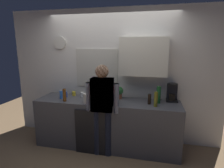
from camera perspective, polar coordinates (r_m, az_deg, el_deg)
name	(u,v)px	position (r m, az deg, el deg)	size (l,w,h in m)	color
ground_plane	(103,154)	(3.50, -2.86, -20.98)	(8.00, 8.00, 0.00)	#8C6D4C
kitchen_counter	(107,124)	(3.54, -1.61, -12.23)	(2.65, 0.64, 0.91)	#4C4C51
dishwasher_panel	(90,133)	(3.33, -6.74, -14.82)	(0.56, 0.02, 0.81)	black
back_wall_assembly	(115,73)	(3.64, 1.09, 3.41)	(4.25, 0.42, 2.60)	white
coffee_maker	(172,93)	(3.50, 18.23, -2.69)	(0.20, 0.20, 0.33)	black
bottle_olive_oil	(156,99)	(3.11, 13.51, -4.65)	(0.06, 0.06, 0.25)	olive
bottle_dark_sauce	(149,99)	(3.22, 11.60, -4.64)	(0.06, 0.06, 0.18)	black
bottle_green_wine	(159,95)	(3.30, 14.34, -3.27)	(0.07, 0.07, 0.30)	#195923
bottle_amber_beer	(64,95)	(3.42, -14.62, -3.37)	(0.06, 0.06, 0.23)	brown
cup_blue_mug	(65,94)	(3.72, -14.36, -3.18)	(0.08, 0.08, 0.10)	#3351B2
cup_white_mug	(82,95)	(3.65, -9.27, -3.26)	(0.08, 0.08, 0.10)	white
cup_yellow_cup	(74,94)	(3.77, -11.81, -2.94)	(0.07, 0.07, 0.09)	yellow
potted_plant	(119,92)	(3.47, 2.32, -2.48)	(0.15, 0.15, 0.23)	#9E5638
dish_soap	(61,95)	(3.62, -15.61, -3.19)	(0.06, 0.06, 0.18)	blue
storage_canister	(87,98)	(3.25, -7.80, -4.43)	(0.14, 0.14, 0.17)	silver
person_at_sink	(102,103)	(3.09, -3.05, -6.05)	(0.57, 0.22, 1.60)	black
person_guest	(102,103)	(3.09, -3.05, -6.05)	(0.57, 0.22, 1.60)	#3F4766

